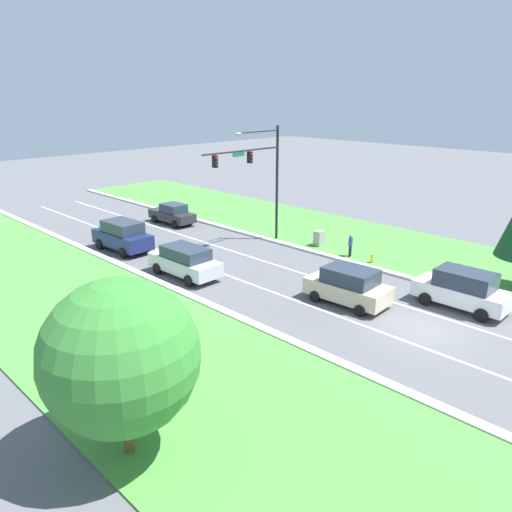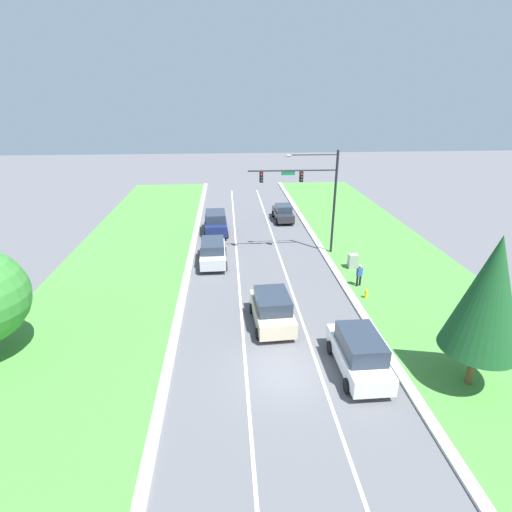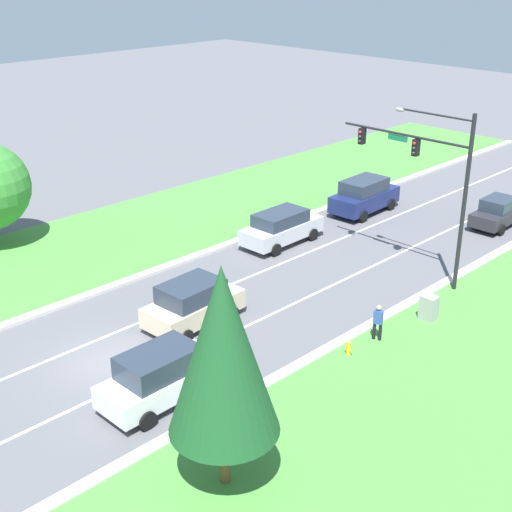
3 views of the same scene
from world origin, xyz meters
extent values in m
plane|color=#5B5B60|center=(0.00, 0.00, 0.00)|extent=(160.00, 160.00, 0.00)
cube|color=beige|center=(5.65, 0.00, 0.07)|extent=(0.50, 90.00, 0.15)
cube|color=beige|center=(-5.65, 0.00, 0.07)|extent=(0.50, 90.00, 0.15)
cube|color=#4C8E3D|center=(10.90, 0.00, 0.04)|extent=(10.00, 90.00, 0.08)
cube|color=#4C8E3D|center=(-10.90, 0.00, 0.04)|extent=(10.00, 90.00, 0.08)
cube|color=white|center=(-1.80, 0.00, 0.00)|extent=(0.14, 81.00, 0.01)
cube|color=white|center=(1.80, 0.00, 0.00)|extent=(0.14, 81.00, 0.01)
cylinder|color=black|center=(6.30, 15.80, 4.31)|extent=(0.20, 0.20, 8.62)
cylinder|color=black|center=(2.74, 15.80, 7.06)|extent=(7.11, 0.12, 0.12)
cube|color=#147042|center=(2.39, 15.80, 6.84)|extent=(1.10, 0.04, 0.28)
cylinder|color=black|center=(4.35, 15.80, 8.27)|extent=(3.91, 0.09, 0.09)
ellipsoid|color=gray|center=(2.39, 15.80, 8.22)|extent=(0.56, 0.28, 0.20)
cube|color=black|center=(3.46, 15.80, 6.56)|extent=(0.28, 0.32, 0.80)
sphere|color=red|center=(3.46, 15.63, 6.80)|extent=(0.16, 0.16, 0.16)
sphere|color=#2D2D2D|center=(3.46, 15.63, 6.56)|extent=(0.16, 0.16, 0.16)
sphere|color=#2D2D2D|center=(3.46, 15.63, 6.33)|extent=(0.16, 0.16, 0.16)
cube|color=black|center=(0.25, 15.80, 6.56)|extent=(0.28, 0.32, 0.80)
sphere|color=red|center=(0.25, 15.63, 6.80)|extent=(0.16, 0.16, 0.16)
sphere|color=#2D2D2D|center=(0.25, 15.63, 6.56)|extent=(0.16, 0.16, 0.16)
sphere|color=#2D2D2D|center=(0.25, 15.63, 6.33)|extent=(0.16, 0.16, 0.16)
cube|color=navy|center=(-3.65, 21.68, 0.86)|extent=(2.26, 5.01, 1.00)
cube|color=#283342|center=(-3.65, 21.56, 1.77)|extent=(1.97, 3.03, 0.82)
cylinder|color=black|center=(-2.71, 23.25, 0.37)|extent=(0.27, 0.74, 0.73)
cylinder|color=black|center=(-4.72, 23.17, 0.37)|extent=(0.27, 0.74, 0.73)
cylinder|color=black|center=(-2.58, 20.20, 0.37)|extent=(0.27, 0.74, 0.73)
cylinder|color=black|center=(-4.59, 20.12, 0.37)|extent=(0.27, 0.74, 0.73)
cube|color=#28282D|center=(3.48, 25.56, 0.70)|extent=(1.87, 4.64, 0.74)
cube|color=#283342|center=(3.48, 25.28, 1.43)|extent=(1.62, 2.11, 0.70)
cylinder|color=black|center=(4.29, 27.00, 0.33)|extent=(0.26, 0.67, 0.67)
cylinder|color=black|center=(2.58, 26.95, 0.33)|extent=(0.26, 0.67, 0.67)
cylinder|color=black|center=(4.37, 24.16, 0.33)|extent=(0.26, 0.67, 0.67)
cylinder|color=black|center=(2.66, 24.11, 0.33)|extent=(0.26, 0.67, 0.67)
cube|color=beige|center=(-0.05, 4.66, 0.75)|extent=(2.33, 4.62, 0.89)
cube|color=#283342|center=(-0.05, 4.55, 1.60)|extent=(2.02, 2.81, 0.81)
cylinder|color=black|center=(0.89, 6.11, 0.30)|extent=(0.27, 0.62, 0.61)
cylinder|color=black|center=(-1.15, 6.00, 0.30)|extent=(0.27, 0.62, 0.61)
cylinder|color=black|center=(1.05, 3.32, 0.30)|extent=(0.27, 0.62, 0.61)
cylinder|color=black|center=(-0.99, 3.21, 0.30)|extent=(0.27, 0.62, 0.61)
cube|color=silver|center=(-3.74, 14.23, 0.78)|extent=(2.07, 5.08, 0.85)
cube|color=#283342|center=(-3.73, 14.10, 1.56)|extent=(1.83, 3.06, 0.70)
cylinder|color=black|center=(-2.81, 15.81, 0.35)|extent=(0.26, 0.71, 0.70)
cylinder|color=black|center=(-4.73, 15.77, 0.35)|extent=(0.26, 0.71, 0.70)
cylinder|color=black|center=(-2.74, 12.69, 0.35)|extent=(0.26, 0.71, 0.70)
cylinder|color=black|center=(-4.66, 12.65, 0.35)|extent=(0.26, 0.71, 0.70)
cube|color=white|center=(3.66, 0.05, 0.78)|extent=(2.01, 4.80, 0.86)
cube|color=#283342|center=(3.66, -0.06, 1.65)|extent=(1.79, 2.89, 0.87)
cylinder|color=black|center=(4.59, 1.55, 0.35)|extent=(0.25, 0.71, 0.70)
cylinder|color=black|center=(2.68, 1.52, 0.35)|extent=(0.25, 0.71, 0.70)
cylinder|color=black|center=(4.63, -1.41, 0.35)|extent=(0.25, 0.71, 0.70)
cylinder|color=black|center=(2.72, -1.44, 0.35)|extent=(0.25, 0.71, 0.70)
cube|color=#9E9E99|center=(7.11, 12.23, 0.60)|extent=(0.70, 0.60, 1.20)
cylinder|color=black|center=(6.48, 9.07, 0.42)|extent=(0.14, 0.14, 0.84)
cylinder|color=black|center=(6.72, 9.17, 0.42)|extent=(0.14, 0.14, 0.84)
cube|color=#2D4C99|center=(6.60, 9.12, 1.14)|extent=(0.43, 0.35, 0.60)
sphere|color=tan|center=(6.60, 9.12, 1.58)|extent=(0.22, 0.22, 0.22)
cylinder|color=gold|center=(6.53, 7.30, 0.28)|extent=(0.20, 0.20, 0.55)
sphere|color=gold|center=(6.53, 7.30, 0.61)|extent=(0.18, 0.18, 0.18)
cylinder|color=gold|center=(6.41, 7.30, 0.30)|extent=(0.10, 0.09, 0.09)
cylinder|color=gold|center=(6.65, 7.30, 0.30)|extent=(0.10, 0.09, 0.09)
cylinder|color=brown|center=(8.53, -1.33, 1.01)|extent=(0.32, 0.32, 2.03)
cone|color=#194C23|center=(8.53, -1.33, 4.72)|extent=(3.36, 3.36, 5.37)
camera|label=1|loc=(-21.20, -9.53, 10.87)|focal=35.00mm
camera|label=2|loc=(-2.50, -15.66, 12.58)|focal=28.00mm
camera|label=3|loc=(21.65, -13.02, 15.21)|focal=50.00mm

